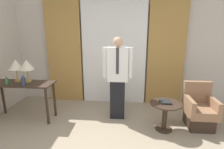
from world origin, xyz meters
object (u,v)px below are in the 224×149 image
at_px(armchair, 199,110).
at_px(book, 165,102).
at_px(bottle_by_lamp, 7,81).
at_px(table_lamp_left, 16,65).
at_px(table_lamp_right, 27,65).
at_px(person, 118,76).
at_px(desk, 22,89).
at_px(bottle_near_edge, 23,82).
at_px(side_table, 165,112).

xyz_separation_m(armchair, book, (-0.69, -0.17, 0.23)).
bearing_deg(bottle_by_lamp, table_lamp_left, 67.88).
relative_size(table_lamp_left, book, 2.19).
height_order(table_lamp_right, person, person).
xyz_separation_m(desk, bottle_near_edge, (0.16, -0.17, 0.21)).
xyz_separation_m(table_lamp_left, person, (2.05, 0.14, -0.21)).
bearing_deg(table_lamp_left, table_lamp_right, 0.00).
bearing_deg(desk, person, 6.38).
distance_m(bottle_near_edge, armchair, 3.41).
distance_m(desk, bottle_by_lamp, 0.31).
xyz_separation_m(table_lamp_left, armchair, (3.63, -0.05, -0.81)).
height_order(desk, person, person).
xyz_separation_m(desk, armchair, (3.52, 0.02, -0.34)).
relative_size(armchair, side_table, 1.53).
relative_size(table_lamp_left, person, 0.27).
bearing_deg(armchair, table_lamp_right, 179.07).
relative_size(bottle_by_lamp, book, 0.79).
bearing_deg(armchair, side_table, -163.65).
height_order(desk, book, desk).
distance_m(table_lamp_right, armchair, 3.50).
distance_m(bottle_near_edge, book, 2.69).
distance_m(person, armchair, 1.70).
bearing_deg(person, table_lamp_left, -176.05).
xyz_separation_m(person, side_table, (0.90, -0.40, -0.56)).
distance_m(person, side_table, 1.13).
relative_size(table_lamp_right, bottle_near_edge, 2.36).
height_order(table_lamp_left, bottle_near_edge, table_lamp_left).
distance_m(table_lamp_left, person, 2.06).
xyz_separation_m(bottle_near_edge, book, (2.67, 0.01, -0.32)).
relative_size(desk, armchair, 1.52).
distance_m(armchair, side_table, 0.71).
distance_m(desk, bottle_near_edge, 0.31).
relative_size(bottle_near_edge, person, 0.11).
bearing_deg(book, armchair, 14.09).
bearing_deg(bottle_near_edge, bottle_by_lamp, 175.09).
bearing_deg(desk, armchair, 0.33).
height_order(bottle_near_edge, bottle_by_lamp, bottle_near_edge).
bearing_deg(table_lamp_left, book, -4.41).
bearing_deg(side_table, bottle_by_lamp, 179.17).
height_order(desk, table_lamp_right, table_lamp_right).
bearing_deg(person, bottle_by_lamp, -170.62).
bearing_deg(table_lamp_left, person, 3.95).
height_order(table_lamp_left, bottle_by_lamp, table_lamp_left).
bearing_deg(person, armchair, -7.07).
distance_m(table_lamp_left, table_lamp_right, 0.23).
height_order(person, armchair, person).
relative_size(bottle_near_edge, bottle_by_lamp, 1.17).
height_order(person, side_table, person).
height_order(bottle_by_lamp, armchair, bottle_by_lamp).
relative_size(table_lamp_left, side_table, 0.82).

